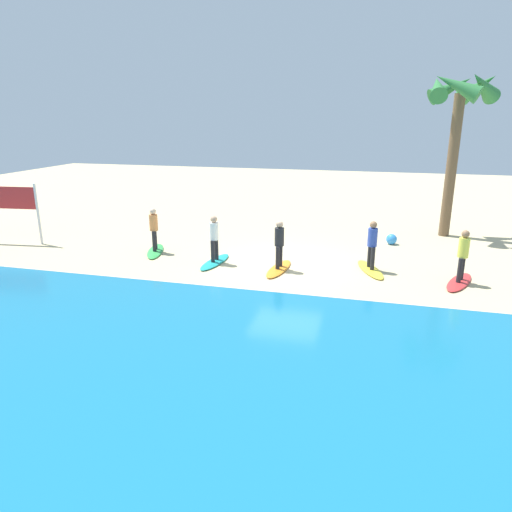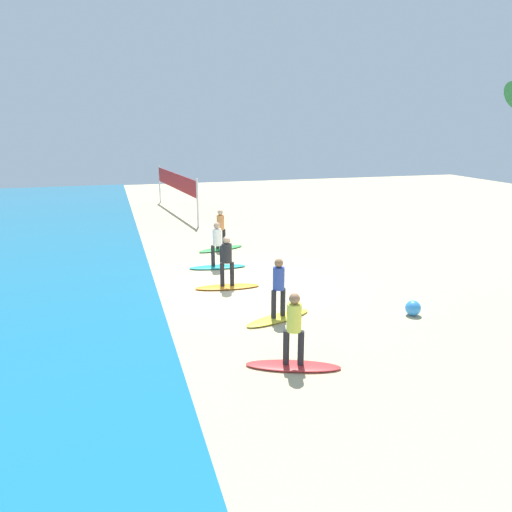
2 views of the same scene
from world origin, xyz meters
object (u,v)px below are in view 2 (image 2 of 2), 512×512
object	(u,v)px
surfer_red	(294,324)
surfboard_orange	(227,287)
surfer_yellow	(279,283)
surfboard_teal	(218,267)
surfboard_green	(221,249)
surfer_green	(220,226)
surfboard_red	(293,366)
beach_ball	(413,308)
surfboard_yellow	(278,318)
volleyball_net	(176,183)
surfer_orange	(227,257)
surfer_teal	(217,241)

from	to	relation	value
surfer_red	surfboard_orange	distance (m)	5.89
surfer_yellow	surfboard_teal	bearing A→B (deg)	5.61
surfboard_green	surfer_green	xyz separation A→B (m)	(-0.00, -0.00, 0.99)
surfboard_red	beach_ball	size ratio (longest dim) A/B	4.84
surfer_green	surfboard_yellow	bearing A→B (deg)	178.67
surfboard_red	surfboard_green	world-z (taller)	same
volleyball_net	beach_ball	world-z (taller)	volleyball_net
surfer_green	surfer_orange	bearing A→B (deg)	169.91
surfboard_red	surfer_orange	xyz separation A→B (m)	(5.80, 0.13, 0.99)
surfer_red	surfboard_teal	size ratio (longest dim) A/B	0.78
surfboard_orange	surfer_teal	distance (m)	2.60
surfboard_yellow	surfer_green	distance (m)	8.20
surfboard_red	surfer_red	xyz separation A→B (m)	(0.00, 0.00, 0.99)
surfer_teal	surfboard_green	size ratio (longest dim) A/B	0.78
surfboard_orange	beach_ball	world-z (taller)	beach_ball
volleyball_net	surfboard_orange	bearing A→B (deg)	178.76
surfboard_red	surfboard_orange	distance (m)	5.80
surfer_teal	surfboard_orange	bearing A→B (deg)	175.60
surfer_green	beach_ball	size ratio (longest dim) A/B	3.78
surfboard_green	beach_ball	bearing A→B (deg)	92.71
volleyball_net	surfboard_teal	bearing A→B (deg)	179.37
surfboard_yellow	surfer_green	world-z (taller)	surfer_green
surfer_red	volleyball_net	size ratio (longest dim) A/B	0.18
surfboard_red	surfboard_yellow	xyz separation A→B (m)	(2.76, -0.59, 0.00)
surfboard_green	surfer_orange	bearing A→B (deg)	61.00
surfer_red	surfboard_orange	size ratio (longest dim) A/B	0.78
surfboard_yellow	surfboard_teal	size ratio (longest dim) A/B	1.00
surfboard_orange	surfer_teal	world-z (taller)	surfer_teal
surfboard_red	surfer_teal	distance (m)	8.25
surfboard_teal	surfer_teal	bearing A→B (deg)	-174.51
surfboard_orange	surfer_green	distance (m)	5.27
surfer_orange	surfboard_teal	size ratio (longest dim) A/B	0.78
surfer_yellow	surfboard_green	xyz separation A→B (m)	(8.14, -0.19, -0.99)
surfer_yellow	volleyball_net	size ratio (longest dim) A/B	0.18
beach_ball	surfboard_orange	bearing A→B (deg)	49.41
surfer_red	surfer_orange	bearing A→B (deg)	1.31
surfboard_orange	surfboard_green	size ratio (longest dim) A/B	1.00
surfer_yellow	surfboard_teal	xyz separation A→B (m)	(5.44, 0.53, -0.99)
surfboard_orange	surfer_yellow	bearing A→B (deg)	109.28
surfboard_yellow	surfer_orange	bearing A→B (deg)	-97.03
surfer_teal	beach_ball	bearing A→B (deg)	-145.53
surfer_yellow	surfer_teal	distance (m)	5.46
surfboard_teal	surfboard_yellow	bearing A→B (deg)	101.10
surfboard_red	surfer_orange	world-z (taller)	surfer_orange
surfboard_orange	surfboard_teal	world-z (taller)	same
surfboard_orange	surfer_teal	bearing A→B (deg)	-88.40
surfboard_green	volleyball_net	distance (m)	9.73
surfer_teal	surfer_red	bearing A→B (deg)	179.64
surfboard_teal	surfboard_green	bearing A→B (deg)	-99.47
surfer_yellow	surfboard_orange	size ratio (longest dim) A/B	0.78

